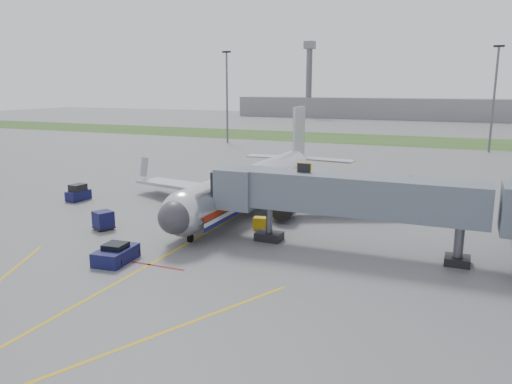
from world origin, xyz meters
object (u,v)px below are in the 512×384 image
at_px(belt_loader, 205,196).
at_px(pushback_tug, 116,254).
at_px(airliner, 252,183).
at_px(baggage_tug, 78,193).
at_px(ramp_worker, 186,194).

bearing_deg(belt_loader, pushback_tug, -79.97).
bearing_deg(pushback_tug, airliner, 82.40).
bearing_deg(belt_loader, baggage_tug, -157.41).
bearing_deg(belt_loader, airliner, -7.20).
bearing_deg(airliner, belt_loader, 172.80).
distance_m(airliner, belt_loader, 6.66).
relative_size(pushback_tug, ramp_worker, 2.06).
bearing_deg(ramp_worker, baggage_tug, 165.13).
height_order(airliner, belt_loader, airliner).
height_order(pushback_tug, ramp_worker, ramp_worker).
distance_m(airliner, baggage_tug, 20.42).
height_order(pushback_tug, belt_loader, belt_loader).
distance_m(airliner, ramp_worker, 8.11).
distance_m(pushback_tug, ramp_worker, 19.69).
height_order(baggage_tug, ramp_worker, baggage_tug).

